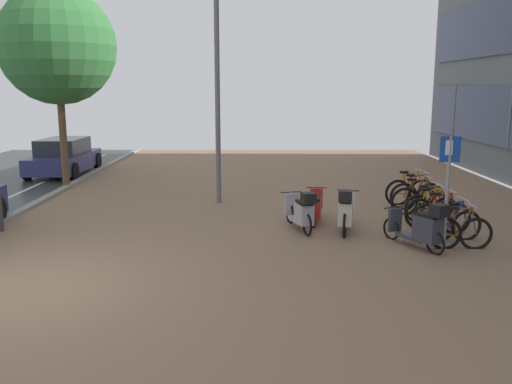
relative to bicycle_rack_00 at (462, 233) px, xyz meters
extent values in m
cube|color=#84664D|center=(-3.09, -2.29, -0.36)|extent=(14.40, 40.00, 0.05)
cube|color=slate|center=(4.26, 7.39, 1.90)|extent=(0.10, 0.12, 2.08)
cube|color=slate|center=(4.26, 12.51, 1.90)|extent=(0.10, 0.12, 2.08)
torus|color=black|center=(-0.31, 0.01, -0.02)|extent=(0.68, 0.08, 0.68)
torus|color=black|center=(0.31, -0.01, -0.02)|extent=(0.68, 0.08, 0.68)
cylinder|color=brown|center=(0.06, 0.00, 0.22)|extent=(0.31, 0.04, 0.60)
cylinder|color=brown|center=(-0.12, 0.00, 0.20)|extent=(0.14, 0.04, 0.55)
cylinder|color=brown|center=(0.01, 0.00, 0.49)|extent=(0.38, 0.05, 0.08)
cylinder|color=brown|center=(-0.19, 0.00, -0.05)|extent=(0.24, 0.03, 0.07)
cylinder|color=brown|center=(-0.24, 0.01, 0.22)|extent=(0.16, 0.03, 0.50)
cylinder|color=brown|center=(0.26, -0.01, 0.25)|extent=(0.14, 0.03, 0.54)
cube|color=black|center=(-0.17, 0.00, 0.51)|extent=(0.22, 0.10, 0.06)
cylinder|color=#ADADB2|center=(0.20, -0.01, 0.56)|extent=(0.04, 0.48, 0.02)
torus|color=black|center=(-0.23, 0.57, -0.02)|extent=(0.69, 0.15, 0.68)
torus|color=black|center=(0.37, 0.64, -0.02)|extent=(0.69, 0.15, 0.68)
cylinder|color=navy|center=(0.13, 0.61, 0.22)|extent=(0.30, 0.07, 0.60)
cylinder|color=navy|center=(-0.05, 0.59, 0.20)|extent=(0.13, 0.05, 0.55)
cylinder|color=navy|center=(0.08, 0.61, 0.49)|extent=(0.37, 0.08, 0.08)
cylinder|color=navy|center=(-0.12, 0.58, -0.05)|extent=(0.24, 0.06, 0.07)
cylinder|color=navy|center=(-0.16, 0.58, 0.22)|extent=(0.16, 0.04, 0.50)
cylinder|color=navy|center=(0.31, 0.64, 0.25)|extent=(0.14, 0.05, 0.55)
cube|color=black|center=(-0.10, 0.59, 0.51)|extent=(0.23, 0.12, 0.06)
cylinder|color=#ADADB2|center=(0.26, 0.63, 0.57)|extent=(0.08, 0.48, 0.02)
torus|color=black|center=(-0.29, 1.20, 0.00)|extent=(0.73, 0.11, 0.73)
torus|color=black|center=(0.34, 1.23, 0.00)|extent=(0.73, 0.11, 0.73)
cylinder|color=maroon|center=(0.09, 1.21, 0.26)|extent=(0.31, 0.05, 0.64)
cylinder|color=maroon|center=(-0.10, 1.20, 0.24)|extent=(0.14, 0.04, 0.58)
cylinder|color=maroon|center=(0.04, 1.21, 0.55)|extent=(0.38, 0.06, 0.09)
cylinder|color=maroon|center=(-0.17, 1.20, -0.03)|extent=(0.25, 0.04, 0.08)
cylinder|color=maroon|center=(-0.22, 1.20, 0.26)|extent=(0.16, 0.03, 0.53)
cylinder|color=maroon|center=(0.28, 1.22, 0.29)|extent=(0.14, 0.04, 0.58)
cube|color=black|center=(-0.15, 1.20, 0.57)|extent=(0.22, 0.10, 0.06)
cylinder|color=#ADADB2|center=(0.22, 1.22, 0.62)|extent=(0.05, 0.48, 0.02)
torus|color=black|center=(-0.33, 1.75, -0.01)|extent=(0.72, 0.22, 0.72)
torus|color=black|center=(0.33, 1.89, -0.01)|extent=(0.72, 0.22, 0.72)
cylinder|color=#BB8A17|center=(0.06, 1.83, 0.25)|extent=(0.33, 0.10, 0.63)
cylinder|color=#BB8A17|center=(-0.13, 1.79, 0.23)|extent=(0.15, 0.07, 0.58)
cylinder|color=#BB8A17|center=(0.01, 1.82, 0.54)|extent=(0.40, 0.12, 0.08)
cylinder|color=#BB8A17|center=(-0.20, 1.77, -0.03)|extent=(0.26, 0.08, 0.08)
cylinder|color=#BB8A17|center=(-0.26, 1.76, 0.25)|extent=(0.17, 0.06, 0.53)
cylinder|color=#BB8A17|center=(0.27, 1.88, 0.28)|extent=(0.15, 0.06, 0.58)
cube|color=black|center=(-0.18, 1.78, 0.56)|extent=(0.23, 0.13, 0.06)
cylinder|color=#ADADB2|center=(0.21, 1.86, 0.61)|extent=(0.13, 0.47, 0.02)
torus|color=black|center=(-0.18, 2.36, -0.02)|extent=(0.69, 0.20, 0.69)
torus|color=black|center=(0.43, 2.48, -0.02)|extent=(0.69, 0.20, 0.69)
cylinder|color=brown|center=(0.19, 2.43, 0.23)|extent=(0.31, 0.10, 0.60)
cylinder|color=brown|center=(0.00, 2.40, 0.20)|extent=(0.14, 0.06, 0.55)
cylinder|color=brown|center=(0.14, 2.43, 0.50)|extent=(0.38, 0.11, 0.08)
cylinder|color=brown|center=(-0.07, 2.38, -0.05)|extent=(0.25, 0.08, 0.07)
cylinder|color=brown|center=(-0.12, 2.37, 0.23)|extent=(0.16, 0.06, 0.50)
cylinder|color=brown|center=(0.38, 2.47, 0.25)|extent=(0.15, 0.06, 0.55)
cube|color=black|center=(-0.05, 2.39, 0.51)|extent=(0.23, 0.13, 0.06)
cylinder|color=#ADADB2|center=(0.32, 2.46, 0.57)|extent=(0.12, 0.48, 0.02)
torus|color=black|center=(-0.31, 3.01, 0.00)|extent=(0.74, 0.11, 0.74)
torus|color=black|center=(0.38, 3.04, 0.00)|extent=(0.74, 0.11, 0.74)
cylinder|color=brown|center=(0.10, 3.03, 0.27)|extent=(0.34, 0.05, 0.65)
cylinder|color=brown|center=(-0.10, 3.02, 0.25)|extent=(0.15, 0.04, 0.59)
cylinder|color=brown|center=(0.05, 3.03, 0.56)|extent=(0.42, 0.05, 0.09)
cylinder|color=brown|center=(-0.18, 3.02, -0.02)|extent=(0.27, 0.04, 0.08)
cylinder|color=brown|center=(-0.24, 3.02, 0.27)|extent=(0.18, 0.03, 0.54)
cylinder|color=brown|center=(0.32, 3.04, 0.30)|extent=(0.16, 0.04, 0.59)
cube|color=black|center=(-0.16, 3.02, 0.58)|extent=(0.22, 0.10, 0.06)
cylinder|color=#ADADB2|center=(0.26, 3.04, 0.64)|extent=(0.05, 0.48, 0.02)
torus|color=black|center=(-0.17, 3.64, 0.01)|extent=(0.76, 0.10, 0.75)
torus|color=black|center=(0.53, 3.62, 0.01)|extent=(0.76, 0.10, 0.75)
cylinder|color=maroon|center=(0.25, 3.63, 0.28)|extent=(0.34, 0.05, 0.66)
cylinder|color=maroon|center=(0.04, 3.64, 0.25)|extent=(0.15, 0.04, 0.60)
cylinder|color=maroon|center=(0.19, 3.63, 0.58)|extent=(0.42, 0.05, 0.09)
cylinder|color=maroon|center=(-0.04, 3.64, -0.02)|extent=(0.27, 0.04, 0.08)
cylinder|color=maroon|center=(-0.10, 3.64, 0.28)|extent=(0.18, 0.03, 0.55)
cylinder|color=maroon|center=(0.46, 3.63, 0.31)|extent=(0.16, 0.03, 0.60)
cube|color=black|center=(-0.02, 3.64, 0.59)|extent=(0.22, 0.10, 0.06)
cylinder|color=#ADADB2|center=(0.40, 3.63, 0.65)|extent=(0.04, 0.48, 0.02)
torus|color=black|center=(-0.19, 4.19, 0.01)|extent=(0.75, 0.19, 0.75)
torus|color=black|center=(0.50, 4.29, 0.01)|extent=(0.75, 0.19, 0.75)
cylinder|color=#BC891D|center=(0.22, 4.25, 0.28)|extent=(0.34, 0.09, 0.66)
cylinder|color=#BC891D|center=(0.02, 4.22, 0.25)|extent=(0.15, 0.06, 0.60)
cylinder|color=#BC891D|center=(0.17, 4.24, 0.57)|extent=(0.42, 0.10, 0.09)
cylinder|color=#BC891D|center=(-0.06, 4.21, -0.02)|extent=(0.27, 0.07, 0.08)
cylinder|color=#BC891D|center=(-0.11, 4.20, 0.28)|extent=(0.18, 0.05, 0.55)
cylinder|color=#BC891D|center=(0.44, 4.28, 0.30)|extent=(0.16, 0.05, 0.60)
cube|color=black|center=(-0.04, 4.21, 0.59)|extent=(0.23, 0.12, 0.06)
cylinder|color=#ADADB2|center=(0.37, 4.27, 0.65)|extent=(0.10, 0.48, 0.02)
torus|color=black|center=(-3.00, 1.00, -0.09)|extent=(0.19, 0.52, 0.53)
torus|color=black|center=(-3.31, 2.15, -0.09)|extent=(0.19, 0.52, 0.53)
cube|color=#A6A7B6|center=(-3.16, 1.58, -0.12)|extent=(0.44, 0.72, 0.08)
cube|color=#A6A7B6|center=(-3.06, 1.21, 0.11)|extent=(0.43, 0.58, 0.45)
cube|color=black|center=(-3.06, 1.21, 0.37)|extent=(0.38, 0.53, 0.06)
cylinder|color=#A6A7B6|center=(-3.31, 2.13, 0.17)|extent=(0.10, 0.13, 0.53)
cube|color=#A6A7B6|center=(-3.29, 2.05, 0.14)|extent=(0.33, 0.16, 0.52)
cylinder|color=black|center=(-3.30, 2.10, 0.43)|extent=(0.51, 0.16, 0.03)
cube|color=black|center=(-2.99, 0.95, 0.52)|extent=(0.34, 0.34, 0.24)
torus|color=black|center=(-2.20, 0.88, -0.08)|extent=(0.18, 0.57, 0.57)
torus|color=black|center=(-1.94, 2.06, -0.08)|extent=(0.18, 0.57, 0.57)
cube|color=beige|center=(-2.07, 1.47, -0.10)|extent=(0.42, 0.72, 0.08)
cube|color=beige|center=(-2.15, 1.10, 0.15)|extent=(0.41, 0.58, 0.51)
cube|color=black|center=(-2.15, 1.10, 0.44)|extent=(0.36, 0.53, 0.06)
cylinder|color=beige|center=(-1.94, 2.04, 0.20)|extent=(0.09, 0.13, 0.57)
cube|color=beige|center=(-1.96, 1.97, 0.18)|extent=(0.33, 0.15, 0.56)
cylinder|color=black|center=(-1.95, 2.02, 0.48)|extent=(0.51, 0.14, 0.03)
cube|color=black|center=(-2.21, 0.83, 0.59)|extent=(0.33, 0.33, 0.24)
torus|color=black|center=(-2.78, 1.74, -0.11)|extent=(0.12, 0.49, 0.49)
torus|color=black|center=(-2.58, 3.05, -0.11)|extent=(0.12, 0.49, 0.49)
cube|color=#B4221E|center=(-2.68, 2.39, -0.13)|extent=(0.39, 0.77, 0.08)
cube|color=#B4221E|center=(-2.74, 1.98, 0.07)|extent=(0.38, 0.62, 0.40)
cube|color=black|center=(-2.74, 1.98, 0.30)|extent=(0.34, 0.56, 0.06)
cylinder|color=#B4221E|center=(-2.58, 3.02, 0.13)|extent=(0.09, 0.13, 0.49)
cube|color=#B4221E|center=(-2.59, 2.95, 0.11)|extent=(0.33, 0.13, 0.48)
cylinder|color=black|center=(-2.58, 3.00, 0.37)|extent=(0.52, 0.11, 0.03)
torus|color=black|center=(-0.62, -0.39, -0.11)|extent=(0.28, 0.46, 0.49)
torus|color=black|center=(-1.22, 0.72, -0.11)|extent=(0.28, 0.46, 0.49)
cube|color=#343644|center=(-0.92, 0.17, -0.13)|extent=(0.58, 0.75, 0.08)
cube|color=#343644|center=(-0.73, -0.19, 0.12)|extent=(0.52, 0.63, 0.51)
cube|color=black|center=(-0.73, -0.19, 0.41)|extent=(0.47, 0.56, 0.06)
cylinder|color=#343644|center=(-1.20, 0.70, 0.13)|extent=(0.12, 0.14, 0.50)
cube|color=#343644|center=(-1.17, 0.63, 0.11)|extent=(0.32, 0.22, 0.49)
cylinder|color=black|center=(-1.19, 0.67, 0.38)|extent=(0.47, 0.27, 0.03)
cube|color=black|center=(-0.60, -0.43, 0.56)|extent=(0.38, 0.38, 0.24)
cube|color=navy|center=(-11.39, 9.77, 0.13)|extent=(1.72, 3.93, 0.58)
cube|color=#282D38|center=(-11.39, 9.75, 0.71)|extent=(1.45, 2.21, 0.58)
cylinder|color=black|center=(-12.21, 11.22, -0.02)|extent=(0.20, 0.62, 0.62)
cylinder|color=black|center=(-10.57, 11.22, -0.02)|extent=(0.20, 0.62, 0.62)
cylinder|color=black|center=(-12.21, 8.33, -0.02)|extent=(0.20, 0.62, 0.62)
cylinder|color=black|center=(-10.57, 8.33, -0.02)|extent=(0.20, 0.62, 0.62)
cylinder|color=gray|center=(-0.40, -0.22, 0.82)|extent=(0.07, 0.07, 2.30)
cube|color=#1546AC|center=(-0.40, -0.23, 1.72)|extent=(0.40, 0.02, 0.50)
cube|color=white|center=(-0.43, -0.24, 1.75)|extent=(0.14, 0.01, 0.28)
cylinder|color=slate|center=(-5.19, 4.52, 2.69)|extent=(0.14, 0.14, 6.04)
cylinder|color=brown|center=(-10.37, 6.97, 1.27)|extent=(0.23, 0.23, 3.21)
sphere|color=#347438|center=(-10.37, 6.97, 4.16)|extent=(3.66, 3.66, 3.66)
cylinder|color=#38383D|center=(-9.94, 1.37, 0.13)|extent=(0.12, 0.12, 0.91)
camera|label=1|loc=(-4.13, -10.62, 2.89)|focal=38.17mm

